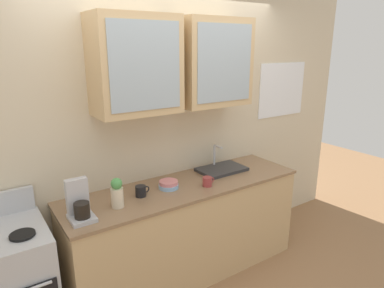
{
  "coord_description": "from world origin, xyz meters",
  "views": [
    {
      "loc": [
        -1.54,
        -2.36,
        2.09
      ],
      "look_at": [
        0.06,
        0.0,
        1.26
      ],
      "focal_mm": 31.94,
      "sensor_mm": 36.0,
      "label": 1
    }
  ],
  "objects_px": {
    "bowl_stack": "(169,185)",
    "vase": "(117,193)",
    "cup_near_bowls": "(141,191)",
    "coffee_maker": "(80,205)",
    "cup_near_sink": "(207,182)",
    "sink_faucet": "(221,169)"
  },
  "relations": [
    {
      "from": "vase",
      "to": "coffee_maker",
      "type": "distance_m",
      "value": 0.29
    },
    {
      "from": "sink_faucet",
      "to": "vase",
      "type": "relative_size",
      "value": 1.95
    },
    {
      "from": "cup_near_bowls",
      "to": "vase",
      "type": "bearing_deg",
      "value": -162.43
    },
    {
      "from": "sink_faucet",
      "to": "coffee_maker",
      "type": "distance_m",
      "value": 1.46
    },
    {
      "from": "bowl_stack",
      "to": "vase",
      "type": "height_order",
      "value": "vase"
    },
    {
      "from": "coffee_maker",
      "to": "cup_near_bowls",
      "type": "bearing_deg",
      "value": 10.24
    },
    {
      "from": "sink_faucet",
      "to": "vase",
      "type": "distance_m",
      "value": 1.17
    },
    {
      "from": "cup_near_bowls",
      "to": "coffee_maker",
      "type": "distance_m",
      "value": 0.54
    },
    {
      "from": "bowl_stack",
      "to": "coffee_maker",
      "type": "relative_size",
      "value": 0.6
    },
    {
      "from": "cup_near_sink",
      "to": "coffee_maker",
      "type": "height_order",
      "value": "coffee_maker"
    },
    {
      "from": "sink_faucet",
      "to": "bowl_stack",
      "type": "xyz_separation_m",
      "value": [
        -0.65,
        -0.08,
        0.01
      ]
    },
    {
      "from": "bowl_stack",
      "to": "vase",
      "type": "xyz_separation_m",
      "value": [
        -0.51,
        -0.09,
        0.08
      ]
    },
    {
      "from": "sink_faucet",
      "to": "coffee_maker",
      "type": "xyz_separation_m",
      "value": [
        -1.45,
        -0.19,
        0.09
      ]
    },
    {
      "from": "bowl_stack",
      "to": "coffee_maker",
      "type": "xyz_separation_m",
      "value": [
        -0.8,
        -0.11,
        0.08
      ]
    },
    {
      "from": "vase",
      "to": "cup_near_bowls",
      "type": "xyz_separation_m",
      "value": [
        0.23,
        0.07,
        -0.07
      ]
    },
    {
      "from": "bowl_stack",
      "to": "cup_near_bowls",
      "type": "relative_size",
      "value": 1.41
    },
    {
      "from": "cup_near_bowls",
      "to": "coffee_maker",
      "type": "height_order",
      "value": "coffee_maker"
    },
    {
      "from": "coffee_maker",
      "to": "cup_near_sink",
      "type": "bearing_deg",
      "value": -2.11
    },
    {
      "from": "cup_near_bowls",
      "to": "coffee_maker",
      "type": "xyz_separation_m",
      "value": [
        -0.52,
        -0.09,
        0.06
      ]
    },
    {
      "from": "bowl_stack",
      "to": "cup_near_bowls",
      "type": "xyz_separation_m",
      "value": [
        -0.27,
        -0.02,
        0.01
      ]
    },
    {
      "from": "cup_near_bowls",
      "to": "bowl_stack",
      "type": "bearing_deg",
      "value": 3.58
    },
    {
      "from": "cup_near_sink",
      "to": "vase",
      "type": "bearing_deg",
      "value": 175.66
    }
  ]
}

